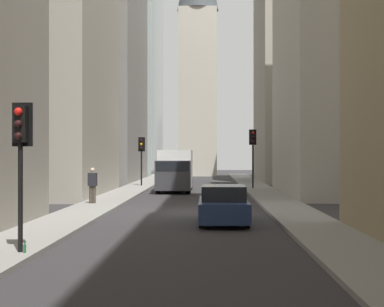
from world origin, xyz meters
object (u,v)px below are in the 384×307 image
at_px(traffic_light_far_junction, 253,145).
at_px(pedestrian, 92,184).
at_px(sedan_navy, 223,206).
at_px(traffic_light_midblock, 141,150).
at_px(traffic_light_foreground, 20,142).
at_px(discarded_bottle, 25,248).
at_px(delivery_truck, 175,170).

relative_size(traffic_light_far_junction, pedestrian, 2.39).
distance_m(sedan_navy, traffic_light_midblock, 23.92).
xyz_separation_m(traffic_light_foreground, traffic_light_midblock, (30.28, 0.47, 0.02)).
xyz_separation_m(pedestrian, discarded_bottle, (-14.21, -1.18, -0.85)).
bearing_deg(traffic_light_foreground, sedan_navy, -36.10).
bearing_deg(pedestrian, discarded_bottle, -175.26).
distance_m(delivery_truck, pedestrian, 11.79).
relative_size(delivery_truck, traffic_light_midblock, 1.73).
bearing_deg(sedan_navy, discarded_bottle, 145.18).
xyz_separation_m(traffic_light_foreground, pedestrian, (14.08, 1.03, -1.77)).
relative_size(sedan_navy, traffic_light_foreground, 1.16).
bearing_deg(pedestrian, delivery_truck, -17.00).
height_order(traffic_light_foreground, traffic_light_far_junction, traffic_light_far_junction).
xyz_separation_m(sedan_navy, traffic_light_far_junction, (19.75, -2.66, 2.55)).
xyz_separation_m(delivery_truck, traffic_light_foreground, (-25.35, 2.42, 1.41)).
bearing_deg(sedan_navy, traffic_light_midblock, 13.82).
height_order(delivery_truck, pedestrian, delivery_truck).
bearing_deg(traffic_light_far_junction, traffic_light_midblock, 68.00).
bearing_deg(discarded_bottle, pedestrian, 4.74).
bearing_deg(traffic_light_foreground, pedestrian, 4.18).
xyz_separation_m(delivery_truck, sedan_navy, (-18.20, -2.80, -0.80)).
distance_m(delivery_truck, traffic_light_midblock, 5.89).
distance_m(traffic_light_foreground, discarded_bottle, 2.63).
distance_m(sedan_navy, traffic_light_far_junction, 20.10).
distance_m(delivery_truck, traffic_light_foreground, 25.51).
relative_size(delivery_truck, discarded_bottle, 23.93).
bearing_deg(discarded_bottle, traffic_light_foreground, 49.45).
height_order(sedan_navy, traffic_light_foreground, traffic_light_foreground).
height_order(traffic_light_far_junction, pedestrian, traffic_light_far_junction).
height_order(delivery_truck, traffic_light_foreground, traffic_light_foreground).
relative_size(traffic_light_midblock, pedestrian, 2.13).
bearing_deg(sedan_navy, traffic_light_foreground, 143.90).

